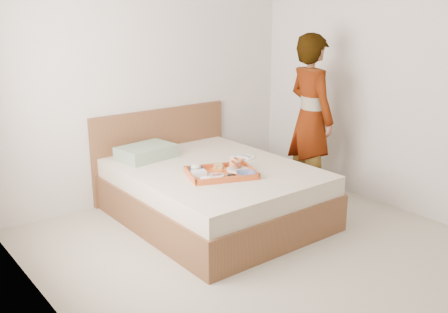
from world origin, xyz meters
TOP-DOWN VIEW (x-y plane):
  - ground at (0.00, 0.00)m, footprint 3.50×4.00m
  - wall_back at (0.00, 2.00)m, footprint 3.50×0.01m
  - wall_left at (-1.75, 0.00)m, footprint 0.01×4.00m
  - wall_right at (1.75, 0.00)m, footprint 0.01×4.00m
  - bed at (0.08, 1.00)m, footprint 1.65×2.00m
  - headboard at (0.08, 1.97)m, footprint 1.65×0.06m
  - pillow at (-0.28, 1.66)m, footprint 0.59×0.44m
  - tray at (-0.02, 0.75)m, footprint 0.72×0.62m
  - prawn_plate at (0.17, 0.75)m, footprint 0.27×0.27m
  - navy_bowl_big at (0.11, 0.55)m, footprint 0.22×0.22m
  - sauce_dish at (-0.03, 0.58)m, footprint 0.11×0.11m
  - meat_plate at (-0.09, 0.73)m, footprint 0.19×0.19m
  - bread_plate at (0.05, 0.87)m, footprint 0.19×0.19m
  - salad_bowl at (-0.16, 0.95)m, footprint 0.17×0.17m
  - plastic_tub at (-0.23, 0.81)m, footprint 0.15×0.14m
  - cheese_round at (-0.25, 0.68)m, footprint 0.11×0.11m
  - dinner_plate at (0.52, 1.08)m, footprint 0.28×0.28m
  - person at (1.27, 0.85)m, footprint 0.54×0.71m

SIDE VIEW (x-z plane):
  - ground at x=0.00m, z-range -0.01..0.01m
  - bed at x=0.08m, z-range 0.00..0.53m
  - headboard at x=0.08m, z-range 0.00..0.95m
  - dinner_plate at x=0.52m, z-range 0.53..0.54m
  - meat_plate at x=-0.09m, z-range 0.55..0.56m
  - bread_plate at x=0.05m, z-range 0.55..0.56m
  - prawn_plate at x=0.17m, z-range 0.55..0.56m
  - tray at x=-0.02m, z-range 0.53..0.58m
  - cheese_round at x=-0.25m, z-range 0.55..0.58m
  - sauce_dish at x=-0.03m, z-range 0.55..0.58m
  - salad_bowl at x=-0.16m, z-range 0.55..0.59m
  - navy_bowl_big at x=0.11m, z-range 0.55..0.59m
  - plastic_tub at x=-0.23m, z-range 0.55..0.60m
  - pillow at x=-0.28m, z-range 0.53..0.66m
  - person at x=1.27m, z-range 0.00..1.77m
  - wall_back at x=0.00m, z-range 0.00..2.60m
  - wall_left at x=-1.75m, z-range 0.00..2.60m
  - wall_right at x=1.75m, z-range 0.00..2.60m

